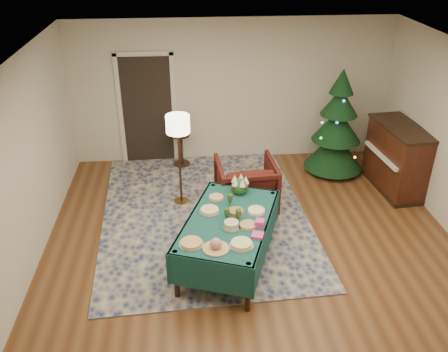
{
  "coord_description": "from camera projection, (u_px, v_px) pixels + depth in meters",
  "views": [
    {
      "loc": [
        -0.9,
        -5.03,
        4.16
      ],
      "look_at": [
        -0.37,
        1.0,
        0.9
      ],
      "focal_mm": 38.0,
      "sensor_mm": 36.0,
      "label": 1
    }
  ],
  "objects": [
    {
      "name": "platter_2",
      "position": [
        241.0,
        244.0,
        5.69
      ],
      "size": [
        0.3,
        0.3,
        0.06
      ],
      "color": "silver",
      "rests_on": "buffet_table"
    },
    {
      "name": "napkin_stack",
      "position": [
        258.0,
        235.0,
        5.87
      ],
      "size": [
        0.18,
        0.18,
        0.04
      ],
      "primitive_type": "cube",
      "rotation": [
        0.0,
        0.0,
        -0.34
      ],
      "color": "#E43F83",
      "rests_on": "buffet_table"
    },
    {
      "name": "floor_lamp",
      "position": [
        178.0,
        130.0,
        7.35
      ],
      "size": [
        0.38,
        0.38,
        1.55
      ],
      "color": "#A57F3F",
      "rests_on": "ground"
    },
    {
      "name": "platter_8",
      "position": [
        216.0,
        198.0,
        6.67
      ],
      "size": [
        0.23,
        0.23,
        0.04
      ],
      "color": "silver",
      "rests_on": "buffet_table"
    },
    {
      "name": "doorway",
      "position": [
        147.0,
        107.0,
        8.87
      ],
      "size": [
        1.08,
        0.04,
        2.16
      ],
      "color": "black",
      "rests_on": "ground"
    },
    {
      "name": "platter_4",
      "position": [
        248.0,
        225.0,
        6.06
      ],
      "size": [
        0.25,
        0.25,
        0.04
      ],
      "color": "silver",
      "rests_on": "buffet_table"
    },
    {
      "name": "platter_0",
      "position": [
        191.0,
        243.0,
        5.72
      ],
      "size": [
        0.31,
        0.31,
        0.04
      ],
      "color": "silver",
      "rests_on": "buffet_table"
    },
    {
      "name": "platter_1",
      "position": [
        216.0,
        245.0,
        5.62
      ],
      "size": [
        0.33,
        0.33,
        0.15
      ],
      "color": "silver",
      "rests_on": "buffet_table"
    },
    {
      "name": "goblet_2",
      "position": [
        227.0,
        214.0,
        6.17
      ],
      "size": [
        0.08,
        0.08,
        0.17
      ],
      "color": "#2D471E",
      "rests_on": "buffet_table"
    },
    {
      "name": "side_table",
      "position": [
        181.0,
        150.0,
        9.04
      ],
      "size": [
        0.36,
        0.36,
        0.64
      ],
      "color": "black",
      "rests_on": "ground"
    },
    {
      "name": "platter_5",
      "position": [
        210.0,
        210.0,
        6.37
      ],
      "size": [
        0.29,
        0.29,
        0.05
      ],
      "color": "silver",
      "rests_on": "buffet_table"
    },
    {
      "name": "armchair",
      "position": [
        246.0,
        183.0,
        7.59
      ],
      "size": [
        0.97,
        0.91,
        0.94
      ],
      "primitive_type": "imported",
      "rotation": [
        0.0,
        0.0,
        3.21
      ],
      "color": "#3F110D",
      "rests_on": "ground"
    },
    {
      "name": "goblet_1",
      "position": [
        238.0,
        215.0,
        6.15
      ],
      "size": [
        0.08,
        0.08,
        0.17
      ],
      "color": "#2D471E",
      "rests_on": "buffet_table"
    },
    {
      "name": "potted_plant",
      "position": [
        180.0,
        128.0,
        8.82
      ],
      "size": [
        0.24,
        0.44,
        0.24
      ],
      "primitive_type": "imported",
      "color": "#A5160B",
      "rests_on": "side_table"
    },
    {
      "name": "platter_6",
      "position": [
        236.0,
        212.0,
        6.31
      ],
      "size": [
        0.24,
        0.24,
        0.07
      ],
      "color": "silver",
      "rests_on": "buffet_table"
    },
    {
      "name": "buffet_table",
      "position": [
        228.0,
        228.0,
        6.29
      ],
      "size": [
        1.63,
        2.09,
        0.71
      ],
      "color": "black",
      "rests_on": "ground"
    },
    {
      "name": "platter_3",
      "position": [
        231.0,
        225.0,
        6.01
      ],
      "size": [
        0.22,
        0.22,
        0.1
      ],
      "color": "silver",
      "rests_on": "buffet_table"
    },
    {
      "name": "goblet_0",
      "position": [
        230.0,
        199.0,
        6.49
      ],
      "size": [
        0.08,
        0.08,
        0.17
      ],
      "color": "#2D471E",
      "rests_on": "buffet_table"
    },
    {
      "name": "centerpiece",
      "position": [
        240.0,
        185.0,
        6.77
      ],
      "size": [
        0.26,
        0.26,
        0.29
      ],
      "color": "#1E4C1E",
      "rests_on": "buffet_table"
    },
    {
      "name": "gift_box",
      "position": [
        260.0,
        223.0,
        6.05
      ],
      "size": [
        0.15,
        0.15,
        0.1
      ],
      "primitive_type": "cube",
      "rotation": [
        0.0,
        0.0,
        -0.34
      ],
      "color": "#DA3C88",
      "rests_on": "buffet_table"
    },
    {
      "name": "room_shell",
      "position": [
        261.0,
        181.0,
        5.81
      ],
      "size": [
        7.0,
        7.0,
        7.0
      ],
      "color": "#593319",
      "rests_on": "ground"
    },
    {
      "name": "christmas_tree",
      "position": [
        337.0,
        127.0,
        8.56
      ],
      "size": [
        1.16,
        1.16,
        1.96
      ],
      "color": "black",
      "rests_on": "ground"
    },
    {
      "name": "platter_7",
      "position": [
        256.0,
        211.0,
        6.37
      ],
      "size": [
        0.27,
        0.27,
        0.04
      ],
      "color": "silver",
      "rests_on": "buffet_table"
    },
    {
      "name": "rug",
      "position": [
        204.0,
        214.0,
        7.63
      ],
      "size": [
        3.41,
        4.36,
        0.02
      ],
      "primitive_type": "cube",
      "rotation": [
        0.0,
        0.0,
        0.05
      ],
      "color": "navy",
      "rests_on": "ground"
    },
    {
      "name": "piano",
      "position": [
        397.0,
        159.0,
        8.13
      ],
      "size": [
        0.74,
        1.4,
        1.17
      ],
      "color": "black",
      "rests_on": "ground"
    }
  ]
}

